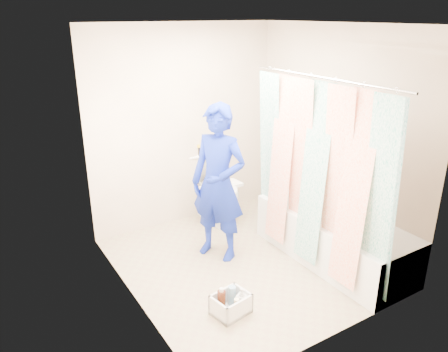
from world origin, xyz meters
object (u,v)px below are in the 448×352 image
toilet (216,188)px  cleaning_caddy (232,304)px  bathtub (333,237)px  plumber (218,183)px

toilet → cleaning_caddy: size_ratio=2.40×
bathtub → cleaning_caddy: 1.43m
bathtub → plumber: bearing=143.4°
toilet → plumber: plumber is taller
toilet → cleaning_caddy: toilet is taller
plumber → bathtub: bearing=23.4°
plumber → cleaning_caddy: (-0.42, -0.92, -0.75)m
plumber → cleaning_caddy: bearing=-54.8°
bathtub → toilet: 1.61m
toilet → plumber: (-0.43, -0.78, 0.42)m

